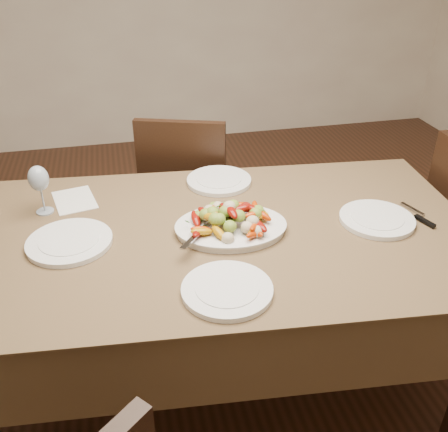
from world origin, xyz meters
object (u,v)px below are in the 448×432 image
plate_right (377,219)px  dining_table (224,311)px  serving_platter (231,228)px  plate_far (219,181)px  plate_near (227,290)px  chair_far (190,195)px  wine_glass (40,188)px  plate_left (70,242)px

plate_right → dining_table: bearing=173.8°
serving_platter → plate_far: (0.04, 0.39, -0.00)m
plate_far → plate_near: bearing=-100.3°
chair_far → plate_far: bearing=117.1°
plate_far → wine_glass: (-0.71, -0.10, 0.09)m
plate_near → wine_glass: wine_glass is taller
chair_far → serving_platter: chair_far is taller
dining_table → plate_right: size_ratio=6.69×
serving_platter → wine_glass: bearing=156.3°
dining_table → plate_left: bearing=176.6°
dining_table → plate_right: plate_right is taller
plate_far → wine_glass: bearing=-172.1°
serving_platter → plate_near: serving_platter is taller
plate_right → plate_far: 0.67m
serving_platter → plate_near: (-0.09, -0.33, -0.00)m
chair_far → dining_table: bearing=108.9°
plate_left → plate_far: bearing=30.0°
chair_far → plate_right: (0.57, -0.89, 0.29)m
chair_far → wine_glass: wine_glass is taller
chair_far → wine_glass: bearing=59.3°
plate_left → plate_far: size_ratio=1.07×
plate_far → wine_glass: size_ratio=1.34×
chair_far → serving_platter: size_ratio=2.44×
chair_far → plate_left: 1.00m
plate_left → plate_far: 0.70m
dining_table → wine_glass: bearing=156.2°
dining_table → serving_platter: size_ratio=4.72×
dining_table → serving_platter: 0.39m
plate_far → dining_table: bearing=-99.6°
plate_near → wine_glass: size_ratio=1.36×
plate_right → plate_far: (-0.50, 0.44, 0.00)m
plate_left → chair_far: bearing=55.8°
dining_table → wine_glass: wine_glass is taller
serving_platter → wine_glass: (-0.66, 0.29, 0.09)m
dining_table → plate_left: (-0.54, 0.03, 0.39)m
chair_far → plate_right: size_ratio=3.45×
plate_right → wine_glass: wine_glass is taller
dining_table → plate_near: (-0.07, -0.34, 0.39)m
plate_near → plate_right: bearing=23.7°
serving_platter → plate_near: size_ratio=1.40×
plate_right → plate_near: 0.69m
plate_left → dining_table: bearing=-3.4°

